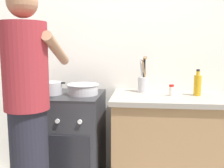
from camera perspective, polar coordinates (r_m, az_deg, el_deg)
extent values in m
cube|color=silver|center=(2.59, 4.26, 6.65)|extent=(3.20, 0.10, 2.50)
cube|color=#99724C|center=(2.42, 12.28, -13.57)|extent=(0.96, 0.56, 0.86)
cube|color=gray|center=(2.29, 12.63, -3.06)|extent=(1.00, 0.60, 0.04)
cube|color=#2D2D33|center=(2.49, -9.35, -12.62)|extent=(0.60, 0.60, 0.88)
cube|color=#232326|center=(2.37, -9.60, -2.38)|extent=(0.60, 0.60, 0.02)
cube|color=black|center=(2.22, -11.54, -15.84)|extent=(0.51, 0.01, 0.40)
cylinder|color=silver|center=(2.17, -16.40, -7.63)|extent=(0.04, 0.01, 0.04)
cylinder|color=silver|center=(2.11, -11.84, -7.94)|extent=(0.04, 0.01, 0.04)
cylinder|color=silver|center=(2.06, -7.03, -8.20)|extent=(0.04, 0.01, 0.04)
cylinder|color=#B2B2B7|center=(2.36, -13.15, -0.90)|extent=(0.19, 0.19, 0.11)
cube|color=black|center=(2.39, -15.67, 0.31)|extent=(0.04, 0.02, 0.01)
cube|color=black|center=(2.32, -10.62, 0.23)|extent=(0.04, 0.02, 0.01)
cylinder|color=#B7B7BC|center=(2.31, -6.38, -1.18)|extent=(0.27, 0.27, 0.09)
torus|color=#B7B7BC|center=(2.30, -6.40, -0.16)|extent=(0.28, 0.28, 0.01)
cylinder|color=silver|center=(2.43, 6.84, -0.13)|extent=(0.10, 0.10, 0.14)
cylinder|color=white|center=(2.42, 6.68, 1.48)|extent=(0.01, 0.03, 0.23)
sphere|color=white|center=(2.41, 6.73, 4.43)|extent=(0.03, 0.03, 0.03)
cylinder|color=black|center=(2.42, 7.20, 1.93)|extent=(0.02, 0.05, 0.29)
sphere|color=black|center=(2.40, 7.27, 5.68)|extent=(0.03, 0.03, 0.03)
cylinder|color=silver|center=(2.41, 6.50, 1.81)|extent=(0.04, 0.07, 0.27)
sphere|color=silver|center=(2.40, 6.56, 5.32)|extent=(0.03, 0.03, 0.03)
cylinder|color=#9E7547|center=(2.40, 7.16, 1.89)|extent=(0.06, 0.05, 0.29)
sphere|color=#9E7547|center=(2.39, 7.23, 5.61)|extent=(0.03, 0.03, 0.03)
cylinder|color=black|center=(2.42, 6.95, 1.72)|extent=(0.03, 0.03, 0.26)
sphere|color=black|center=(2.41, 7.01, 5.06)|extent=(0.03, 0.03, 0.03)
cylinder|color=silver|center=(2.44, 7.05, 1.57)|extent=(0.03, 0.02, 0.23)
sphere|color=silver|center=(2.43, 7.10, 4.56)|extent=(0.03, 0.03, 0.03)
cylinder|color=silver|center=(2.29, 12.83, -1.55)|extent=(0.04, 0.04, 0.08)
cylinder|color=red|center=(2.28, 12.87, -0.35)|extent=(0.04, 0.04, 0.02)
cylinder|color=gold|center=(2.35, 18.15, -0.32)|extent=(0.06, 0.06, 0.17)
cylinder|color=gold|center=(2.34, 18.26, 2.23)|extent=(0.03, 0.03, 0.04)
cylinder|color=black|center=(2.34, 18.29, 2.86)|extent=(0.03, 0.03, 0.02)
cylinder|color=maroon|center=(1.82, -18.41, 3.67)|extent=(0.30, 0.30, 0.58)
sphere|color=#A07254|center=(1.84, -19.02, 16.53)|extent=(0.20, 0.20, 0.20)
cylinder|color=#A07254|center=(2.02, -21.31, 7.07)|extent=(0.07, 0.41, 0.24)
cylinder|color=#A07254|center=(1.88, -12.03, 7.41)|extent=(0.07, 0.41, 0.24)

